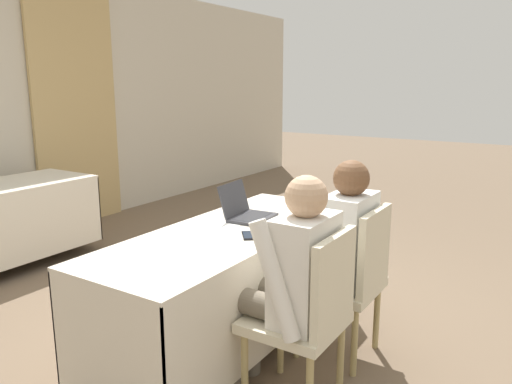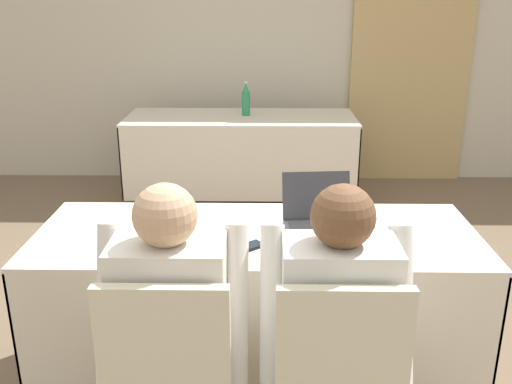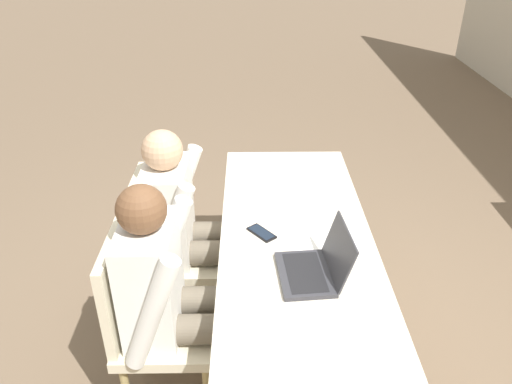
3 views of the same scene
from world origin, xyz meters
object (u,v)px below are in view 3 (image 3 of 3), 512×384
at_px(laptop, 315,267).
at_px(cell_phone, 261,233).
at_px(person_white_shirt, 170,290).
at_px(chair_near_left, 167,246).
at_px(chair_near_right, 150,318).
at_px(person_checkered_shirt, 184,221).

height_order(laptop, cell_phone, laptop).
bearing_deg(person_white_shirt, chair_near_left, 10.84).
xyz_separation_m(chair_near_left, person_white_shirt, (0.54, 0.10, 0.16)).
height_order(laptop, chair_near_right, laptop).
bearing_deg(person_checkered_shirt, laptop, -131.49).
bearing_deg(person_checkered_shirt, chair_near_left, 90.00).
height_order(laptop, person_checkered_shirt, person_checkered_shirt).
relative_size(chair_near_left, person_white_shirt, 0.78).
height_order(cell_phone, chair_near_left, chair_near_left).
height_order(chair_near_left, chair_near_right, same).
xyz_separation_m(chair_near_left, chair_near_right, (0.54, 0.00, 0.00)).
distance_m(cell_phone, chair_near_left, 0.60).
height_order(chair_near_right, person_checkered_shirt, person_checkered_shirt).
bearing_deg(laptop, person_white_shirt, -95.06).
height_order(cell_phone, chair_near_right, chair_near_right).
bearing_deg(chair_near_right, cell_phone, -58.37).
distance_m(cell_phone, person_white_shirt, 0.51).
height_order(laptop, chair_near_left, laptop).
xyz_separation_m(chair_near_left, person_checkered_shirt, (0.00, 0.10, 0.16)).
bearing_deg(person_white_shirt, person_checkered_shirt, 0.00).
xyz_separation_m(laptop, chair_near_right, (-0.00, -0.71, -0.28)).
height_order(laptop, person_white_shirt, person_white_shirt).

